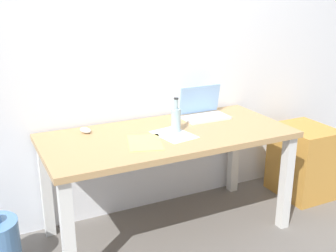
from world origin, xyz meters
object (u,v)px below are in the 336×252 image
object	(u,v)px
desk	(168,147)
beer_bottle	(176,119)
laptop_right	(203,110)
filing_cabinet	(303,161)
computer_mouse	(85,130)

from	to	relation	value
desk	beer_bottle	distance (m)	0.20
laptop_right	filing_cabinet	distance (m)	1.04
desk	filing_cabinet	size ratio (longest dim) A/B	2.83
desk	computer_mouse	size ratio (longest dim) A/B	16.95
beer_bottle	desk	bearing A→B (deg)	-179.85
beer_bottle	computer_mouse	world-z (taller)	beer_bottle
laptop_right	computer_mouse	distance (m)	0.90
desk	laptop_right	world-z (taller)	laptop_right
filing_cabinet	beer_bottle	bearing A→B (deg)	-179.03
desk	laptop_right	distance (m)	0.48
desk	laptop_right	size ratio (longest dim) A/B	4.99
filing_cabinet	laptop_right	bearing A→B (deg)	168.22
desk	laptop_right	bearing A→B (deg)	27.15
computer_mouse	filing_cabinet	distance (m)	1.86
desk	filing_cabinet	distance (m)	1.33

